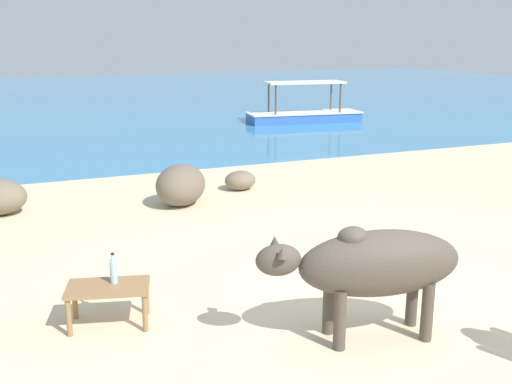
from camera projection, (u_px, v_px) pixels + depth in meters
sand_beach at (382, 311)px, 6.03m from camera, size 18.00×14.00×0.04m
water_surface at (87, 102)px, 25.68m from camera, size 60.00×36.00×0.03m
cow at (374, 264)px, 5.30m from camera, size 1.91×0.83×1.06m
low_bench_table at (108, 292)px, 5.62m from camera, size 0.85×0.62×0.40m
bottle at (114, 271)px, 5.64m from camera, size 0.07×0.07×0.30m
shore_rock_large at (240, 180)px, 10.70m from camera, size 0.60×0.53×0.34m
shore_rock_small at (181, 185)px, 9.67m from camera, size 1.19×1.21×0.67m
boat_blue at (304, 113)px, 19.42m from camera, size 3.79×1.61×1.29m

